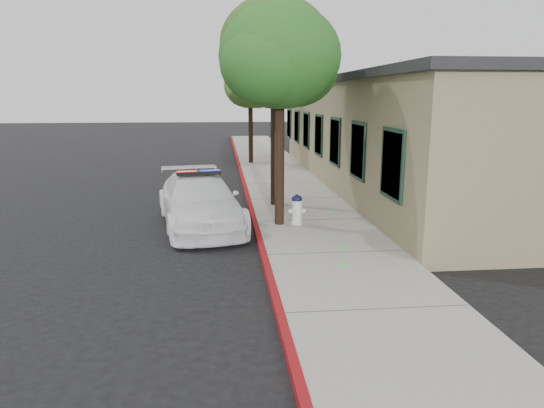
{
  "coord_description": "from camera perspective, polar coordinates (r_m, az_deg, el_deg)",
  "views": [
    {
      "loc": [
        -0.82,
        -10.34,
        3.52
      ],
      "look_at": [
        0.45,
        2.12,
        0.81
      ],
      "focal_mm": 33.09,
      "sensor_mm": 36.0,
      "label": 1
    }
  ],
  "objects": [
    {
      "name": "street_tree_mid",
      "position": [
        15.68,
        0.35,
        17.24
      ],
      "size": [
        3.3,
        3.41,
        6.3
      ],
      "rotation": [
        0.0,
        0.0,
        0.28
      ],
      "color": "black",
      "rests_on": "sidewalk"
    },
    {
      "name": "clapboard_building",
      "position": [
        20.8,
        15.54,
        7.92
      ],
      "size": [
        7.3,
        20.89,
        4.24
      ],
      "color": "#837656",
      "rests_on": "ground"
    },
    {
      "name": "red_curb",
      "position": [
        13.8,
        -1.97,
        -2.24
      ],
      "size": [
        0.14,
        60.0,
        0.16
      ],
      "primitive_type": "cube",
      "color": "maroon",
      "rests_on": "ground"
    },
    {
      "name": "street_tree_near",
      "position": [
        13.1,
        0.96,
        15.89
      ],
      "size": [
        3.11,
        3.11,
        5.65
      ],
      "rotation": [
        0.0,
        0.0,
        0.21
      ],
      "color": "black",
      "rests_on": "sidewalk"
    },
    {
      "name": "ground",
      "position": [
        10.95,
        -1.21,
        -6.55
      ],
      "size": [
        120.0,
        120.0,
        0.0
      ],
      "primitive_type": "plane",
      "color": "black",
      "rests_on": "ground"
    },
    {
      "name": "fire_hydrant",
      "position": [
        13.4,
        2.84,
        -0.6
      ],
      "size": [
        0.46,
        0.4,
        0.81
      ],
      "rotation": [
        0.0,
        0.0,
        -0.04
      ],
      "color": "white",
      "rests_on": "sidewalk"
    },
    {
      "name": "street_tree_far",
      "position": [
        25.77,
        -2.4,
        13.04
      ],
      "size": [
        2.72,
        2.7,
        4.99
      ],
      "rotation": [
        0.0,
        0.0,
        0.25
      ],
      "color": "black",
      "rests_on": "sidewalk"
    },
    {
      "name": "sidewalk",
      "position": [
        13.99,
        4.34,
        -2.09
      ],
      "size": [
        3.2,
        60.0,
        0.15
      ],
      "primitive_type": "cube",
      "color": "gray",
      "rests_on": "ground"
    },
    {
      "name": "police_car",
      "position": [
        13.81,
        -8.24,
        0.36
      ],
      "size": [
        2.82,
        5.19,
        1.55
      ],
      "rotation": [
        0.0,
        0.0,
        0.17
      ],
      "color": "white",
      "rests_on": "ground"
    }
  ]
}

